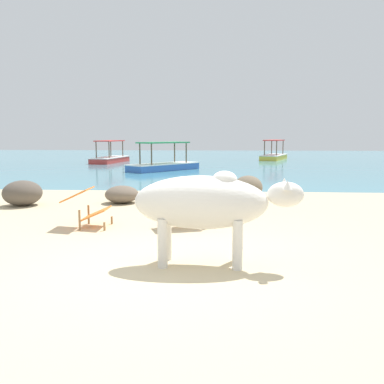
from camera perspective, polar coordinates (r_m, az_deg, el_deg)
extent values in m
cube|color=#CCB78E|center=(5.24, -3.76, -10.09)|extent=(18.00, 14.00, 0.04)
cube|color=teal|center=(27.01, 2.52, 4.15)|extent=(60.00, 36.00, 0.03)
cylinder|color=silver|center=(5.39, 6.02, -6.14)|extent=(0.12, 0.12, 0.59)
cylinder|color=silver|center=(5.07, 6.08, -7.02)|extent=(0.12, 0.12, 0.59)
cylinder|color=silver|center=(5.45, -3.40, -5.96)|extent=(0.12, 0.12, 0.59)
cylinder|color=silver|center=(5.13, -3.94, -6.82)|extent=(0.12, 0.12, 0.59)
ellipsoid|color=silver|center=(5.15, 1.18, -1.38)|extent=(1.62, 0.63, 0.64)
ellipsoid|color=silver|center=(5.16, 12.32, -0.32)|extent=(0.43, 0.27, 0.30)
cone|color=silver|center=(5.29, 12.16, 1.28)|extent=(0.11, 0.11, 0.11)
cone|color=silver|center=(5.00, 12.58, 0.90)|extent=(0.11, 0.11, 0.11)
ellipsoid|color=silver|center=(5.10, 4.35, 1.62)|extent=(0.31, 0.26, 0.21)
cube|color=olive|center=(7.28, -0.93, -1.38)|extent=(0.86, 0.67, 0.04)
cylinder|color=olive|center=(7.58, 1.21, -2.76)|extent=(0.05, 0.05, 0.42)
cylinder|color=olive|center=(7.25, 2.04, -3.25)|extent=(0.05, 0.05, 0.42)
cylinder|color=olive|center=(7.42, -3.83, -3.01)|extent=(0.05, 0.05, 0.42)
cylinder|color=olive|center=(7.07, -3.22, -3.53)|extent=(0.05, 0.05, 0.42)
cylinder|color=#2D6B38|center=(7.24, -1.08, -0.41)|extent=(0.07, 0.07, 0.22)
cylinder|color=#2D6B38|center=(7.22, -1.08, 0.69)|extent=(0.03, 0.03, 0.06)
cylinder|color=black|center=(7.21, -1.08, 0.99)|extent=(0.03, 0.03, 0.02)
cylinder|color=olive|center=(7.75, -10.62, -3.71)|extent=(0.04, 0.04, 0.14)
cylinder|color=olive|center=(7.26, -11.56, -4.51)|extent=(0.04, 0.04, 0.14)
cylinder|color=olive|center=(7.84, -13.58, -2.92)|extent=(0.04, 0.04, 0.34)
cylinder|color=olive|center=(7.35, -14.72, -3.65)|extent=(0.04, 0.04, 0.34)
cube|color=orange|center=(7.52, -12.64, -2.79)|extent=(0.44, 0.53, 0.21)
cube|color=orange|center=(7.56, -14.99, -0.31)|extent=(0.47, 0.53, 0.23)
ellipsoid|color=#6B5B4C|center=(10.10, -9.31, -0.31)|extent=(1.08, 1.08, 0.40)
ellipsoid|color=#756651|center=(10.61, 7.45, 0.60)|extent=(1.00, 1.03, 0.59)
ellipsoid|color=brown|center=(10.31, -21.61, -0.13)|extent=(1.18, 1.18, 0.57)
cube|color=gold|center=(28.74, 10.81, 4.54)|extent=(2.18, 3.76, 0.28)
cube|color=white|center=(28.73, 10.82, 4.86)|extent=(2.26, 3.85, 0.04)
cylinder|color=brown|center=(29.85, 10.54, 5.84)|extent=(0.06, 0.06, 0.95)
cylinder|color=brown|center=(29.70, 12.00, 5.79)|extent=(0.06, 0.06, 0.95)
cylinder|color=brown|center=(27.74, 9.61, 5.73)|extent=(0.06, 0.06, 0.95)
cylinder|color=brown|center=(27.58, 11.18, 5.69)|extent=(0.06, 0.06, 0.95)
cube|color=red|center=(28.71, 10.87, 6.77)|extent=(1.68, 2.69, 0.06)
cube|color=#C63833|center=(25.69, -10.82, 4.19)|extent=(1.55, 3.71, 0.28)
cube|color=white|center=(25.68, -10.83, 4.55)|extent=(1.62, 3.79, 0.04)
cylinder|color=brown|center=(26.81, -10.75, 5.65)|extent=(0.06, 0.06, 0.95)
cylinder|color=brown|center=(26.53, -9.20, 5.66)|extent=(0.06, 0.06, 0.95)
cylinder|color=brown|center=(24.82, -12.62, 5.45)|extent=(0.06, 0.06, 0.95)
cylinder|color=brown|center=(24.52, -10.97, 5.47)|extent=(0.06, 0.06, 0.95)
cube|color=red|center=(25.65, -10.88, 6.69)|extent=(1.25, 2.62, 0.06)
cube|color=#3866B7|center=(19.60, -3.77, 3.30)|extent=(3.12, 3.49, 0.28)
cube|color=white|center=(19.59, -3.78, 3.77)|extent=(3.21, 3.58, 0.04)
cylinder|color=brown|center=(18.55, -5.40, 4.95)|extent=(0.06, 0.06, 0.95)
cylinder|color=brown|center=(19.13, -6.94, 5.00)|extent=(0.06, 0.06, 0.95)
cylinder|color=brown|center=(20.05, -0.78, 5.17)|extent=(0.06, 0.06, 0.95)
cylinder|color=brown|center=(20.59, -2.33, 5.23)|extent=(0.06, 0.06, 0.95)
cube|color=#339356|center=(19.55, -3.80, 6.58)|extent=(2.31, 2.55, 0.06)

